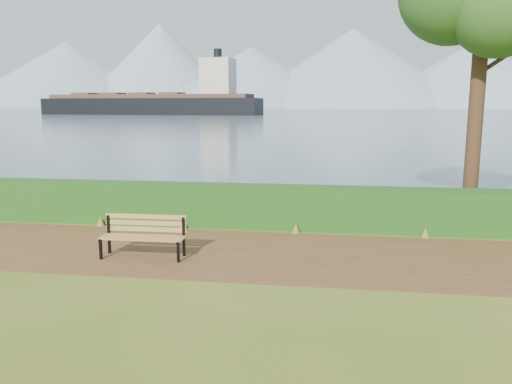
# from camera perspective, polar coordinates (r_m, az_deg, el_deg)

# --- Properties ---
(ground) EXTENTS (140.00, 140.00, 0.00)m
(ground) POSITION_cam_1_polar(r_m,az_deg,el_deg) (9.94, -5.54, -7.34)
(ground) COLOR #505E1A
(ground) RESTS_ON ground
(path) EXTENTS (40.00, 3.40, 0.01)m
(path) POSITION_cam_1_polar(r_m,az_deg,el_deg) (10.22, -5.14, -6.82)
(path) COLOR #50331B
(path) RESTS_ON ground
(hedge) EXTENTS (32.00, 0.85, 1.00)m
(hedge) POSITION_cam_1_polar(r_m,az_deg,el_deg) (12.28, -2.70, -1.54)
(hedge) COLOR #144413
(hedge) RESTS_ON ground
(water) EXTENTS (700.00, 510.00, 0.00)m
(water) POSITION_cam_1_polar(r_m,az_deg,el_deg) (269.23, 7.85, 9.29)
(water) COLOR #415969
(water) RESTS_ON ground
(mountains) EXTENTS (585.00, 190.00, 70.00)m
(mountains) POSITION_cam_1_polar(r_m,az_deg,el_deg) (416.15, 6.83, 13.35)
(mountains) COLOR #8099AA
(mountains) RESTS_ON ground
(bench) EXTENTS (1.65, 0.52, 0.82)m
(bench) POSITION_cam_1_polar(r_m,az_deg,el_deg) (9.99, -12.71, -4.62)
(bench) COLOR black
(bench) RESTS_ON ground
(cargo_ship) EXTENTS (64.57, 16.67, 19.39)m
(cargo_ship) POSITION_cam_1_polar(r_m,az_deg,el_deg) (145.36, -11.22, 9.79)
(cargo_ship) COLOR black
(cargo_ship) RESTS_ON ground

